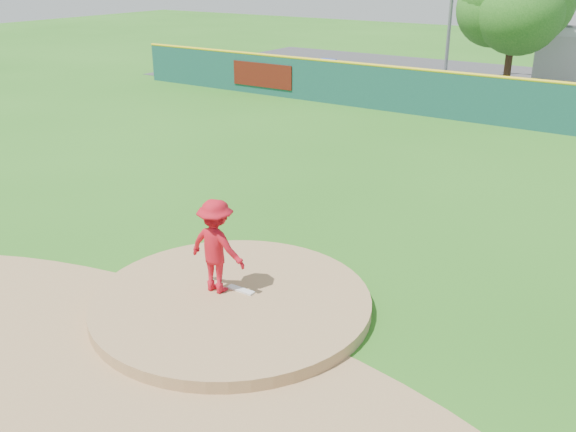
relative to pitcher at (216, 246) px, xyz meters
The scene contains 10 objects.
ground 1.28m from the pitcher, 12.28° to the right, with size 120.00×120.00×0.00m, color #286B19.
pitchers_mound 1.28m from the pitcher, 12.28° to the right, with size 5.50×5.50×0.50m, color #9E774C.
pitching_rubber 1.04m from the pitcher, 27.70° to the left, with size 0.60×0.15×0.04m, color white.
infield_dirt_arc 3.34m from the pitcher, 82.55° to the right, with size 15.40×15.40×0.01m, color #9E774C.
parking_lot 26.94m from the pitcher, 89.14° to the left, with size 44.00×16.00×0.02m, color #38383A.
pitcher is the anchor object (origin of this frame).
fence_banners 17.93m from the pitcher, 96.04° to the left, with size 23.57×0.04×1.20m.
playground_slide 24.39m from the pitcher, 115.83° to the left, with size 0.89×2.51×1.38m.
outfield_fence 17.92m from the pitcher, 88.71° to the left, with size 40.00×0.14×2.07m.
deciduous_tree 25.19m from the pitcher, 93.67° to the left, with size 5.60×5.60×7.36m.
Camera 1 is at (7.12, -8.61, 6.40)m, focal length 40.00 mm.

